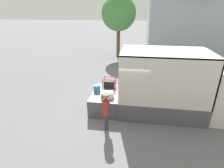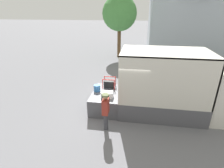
% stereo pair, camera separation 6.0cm
% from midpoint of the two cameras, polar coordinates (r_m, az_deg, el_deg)
% --- Properties ---
extents(ground_plane, '(160.00, 160.00, 0.00)m').
position_cam_midpoint_polar(ground_plane, '(9.06, 2.58, -7.83)').
color(ground_plane, slate).
extents(box_truck, '(6.17, 2.35, 3.02)m').
position_cam_midpoint_polar(box_truck, '(9.04, 26.45, -3.33)').
color(box_truck, silver).
rests_on(box_truck, ground).
extents(tailgate_deck, '(1.42, 2.23, 0.85)m').
position_cam_midpoint_polar(tailgate_deck, '(8.93, -1.91, -5.15)').
color(tailgate_deck, '#4C4C51').
rests_on(tailgate_deck, ground).
extents(microwave, '(0.54, 0.36, 0.28)m').
position_cam_midpoint_polar(microwave, '(8.19, -1.78, -3.48)').
color(microwave, white).
rests_on(microwave, tailgate_deck).
extents(portable_generator, '(0.64, 0.48, 0.54)m').
position_cam_midpoint_polar(portable_generator, '(9.20, -1.02, 0.06)').
color(portable_generator, black).
rests_on(portable_generator, tailgate_deck).
extents(orange_bucket, '(0.32, 0.32, 0.33)m').
position_cam_midpoint_polar(orange_bucket, '(8.82, -5.15, -1.36)').
color(orange_bucket, '#3370B2').
rests_on(orange_bucket, tailgate_deck).
extents(worker_person, '(0.30, 0.44, 1.64)m').
position_cam_midpoint_polar(worker_person, '(7.06, -2.23, -8.06)').
color(worker_person, '#38383D').
rests_on(worker_person, ground).
extents(house_backdrop, '(9.62, 7.50, 8.98)m').
position_cam_midpoint_polar(house_backdrop, '(24.30, 23.56, 21.15)').
color(house_backdrop, '#A8B2BC').
rests_on(house_backdrop, ground).
extents(street_tree, '(3.38, 3.38, 6.02)m').
position_cam_midpoint_polar(street_tree, '(18.41, 2.09, 21.97)').
color(street_tree, brown).
rests_on(street_tree, ground).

